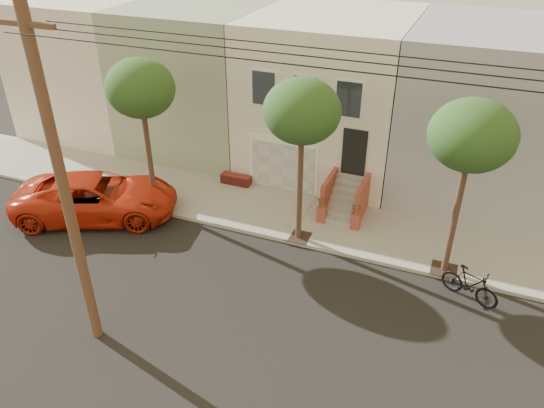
% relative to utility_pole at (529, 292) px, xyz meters
% --- Properties ---
extents(ground, '(90.00, 90.00, 0.00)m').
position_rel_utility_pole_xyz_m(ground, '(-8.00, 3.20, -5.19)').
color(ground, black).
rests_on(ground, ground).
extents(sidewalk, '(40.00, 3.70, 0.15)m').
position_rel_utility_pole_xyz_m(sidewalk, '(-8.00, 8.55, -5.11)').
color(sidewalk, '#99988B').
rests_on(sidewalk, ground).
extents(house_row, '(33.10, 11.70, 7.00)m').
position_rel_utility_pole_xyz_m(house_row, '(-8.00, 14.39, -1.54)').
color(house_row, beige).
rests_on(house_row, sidewalk).
extents(tree_left, '(2.70, 2.57, 6.30)m').
position_rel_utility_pole_xyz_m(tree_left, '(-13.50, 7.10, 0.07)').
color(tree_left, '#2D2116').
rests_on(tree_left, sidewalk).
extents(tree_mid, '(2.70, 2.57, 6.30)m').
position_rel_utility_pole_xyz_m(tree_mid, '(-7.00, 7.10, 0.07)').
color(tree_mid, '#2D2116').
rests_on(tree_mid, sidewalk).
extents(tree_right, '(2.70, 2.57, 6.30)m').
position_rel_utility_pole_xyz_m(tree_right, '(-1.50, 7.10, 0.07)').
color(tree_right, '#2D2116').
rests_on(tree_right, sidewalk).
extents(utility_pole, '(23.60, 1.22, 10.00)m').
position_rel_utility_pole_xyz_m(utility_pole, '(0.00, 0.00, 0.00)').
color(utility_pole, '#462F20').
rests_on(utility_pole, ground).
extents(pickup_truck, '(7.17, 5.37, 1.81)m').
position_rel_utility_pole_xyz_m(pickup_truck, '(-15.33, 5.66, -4.28)').
color(pickup_truck, red).
rests_on(pickup_truck, ground).
extents(motorcycle, '(2.05, 1.29, 1.19)m').
position_rel_utility_pole_xyz_m(motorcycle, '(-0.62, 5.97, -4.59)').
color(motorcycle, black).
rests_on(motorcycle, ground).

